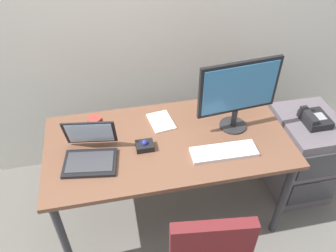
{
  "coord_description": "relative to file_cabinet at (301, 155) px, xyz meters",
  "views": [
    {
      "loc": [
        -0.32,
        -1.57,
        2.23
      ],
      "look_at": [
        0.0,
        0.0,
        0.86
      ],
      "focal_mm": 36.41,
      "sensor_mm": 36.0,
      "label": 1
    }
  ],
  "objects": [
    {
      "name": "monitor_main",
      "position": [
        -0.61,
        0.0,
        0.68
      ],
      "size": [
        0.53,
        0.18,
        0.49
      ],
      "color": "#262628",
      "rests_on": "desk"
    },
    {
      "name": "coffee_mug",
      "position": [
        -1.51,
        0.14,
        0.45
      ],
      "size": [
        0.1,
        0.09,
        0.11
      ],
      "color": "#94362F",
      "rests_on": "desk"
    },
    {
      "name": "paper_notepad",
      "position": [
        -1.07,
        0.14,
        0.4
      ],
      "size": [
        0.18,
        0.23,
        0.01
      ],
      "primitive_type": "cube",
      "rotation": [
        0.0,
        0.0,
        0.15
      ],
      "color": "white",
      "rests_on": "desk"
    },
    {
      "name": "laptop",
      "position": [
        -1.55,
        -0.11,
        0.45
      ],
      "size": [
        0.35,
        0.33,
        0.23
      ],
      "color": "black",
      "rests_on": "desk"
    },
    {
      "name": "file_cabinet",
      "position": [
        0.0,
        0.0,
        0.0
      ],
      "size": [
        0.42,
        0.53,
        0.68
      ],
      "color": "#5F575E",
      "rests_on": "ground"
    },
    {
      "name": "desk",
      "position": [
        -1.06,
        -0.05,
        0.32
      ],
      "size": [
        1.56,
        0.78,
        0.74
      ],
      "color": "brown",
      "rests_on": "ground"
    },
    {
      "name": "keyboard",
      "position": [
        -0.75,
        -0.23,
        0.41
      ],
      "size": [
        0.41,
        0.14,
        0.03
      ],
      "color": "silver",
      "rests_on": "desk"
    },
    {
      "name": "trackball_mouse",
      "position": [
        -1.22,
        -0.09,
        0.42
      ],
      "size": [
        0.11,
        0.09,
        0.07
      ],
      "color": "black",
      "rests_on": "desk"
    },
    {
      "name": "desk_phone",
      "position": [
        -0.01,
        -0.02,
        0.38
      ],
      "size": [
        0.17,
        0.2,
        0.09
      ],
      "color": "black",
      "rests_on": "file_cabinet"
    },
    {
      "name": "ground_plane",
      "position": [
        -1.06,
        -0.05,
        -0.34
      ],
      "size": [
        8.0,
        8.0,
        0.0
      ],
      "primitive_type": "plane",
      "color": "#635F59"
    }
  ]
}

